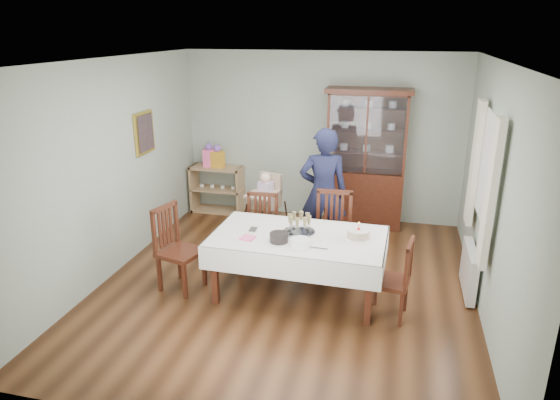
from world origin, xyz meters
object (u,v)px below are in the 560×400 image
(chair_far_left, at_px, (260,246))
(chair_far_right, at_px, (331,250))
(chair_end_right, at_px, (390,294))
(sideboard, at_px, (217,189))
(woman, at_px, (323,193))
(gift_bag_orange, at_px, (217,157))
(china_cabinet, at_px, (366,157))
(gift_bag_pink, at_px, (209,156))
(high_chair, at_px, (266,216))
(dining_table, at_px, (298,265))
(birthday_cake, at_px, (358,234))
(champagne_tray, at_px, (299,227))
(chair_end_left, at_px, (180,265))

(chair_far_left, height_order, chair_far_right, chair_far_right)
(chair_far_left, xyz_separation_m, chair_end_right, (1.72, -0.86, -0.02))
(sideboard, distance_m, woman, 2.45)
(gift_bag_orange, bearing_deg, china_cabinet, -0.04)
(chair_end_right, distance_m, gift_bag_pink, 4.19)
(chair_far_right, xyz_separation_m, woman, (-0.21, 0.56, 0.58))
(china_cabinet, bearing_deg, chair_far_right, -98.06)
(sideboard, xyz_separation_m, chair_far_left, (1.29, -1.86, -0.11))
(chair_far_left, relative_size, woman, 0.54)
(woman, distance_m, high_chair, 0.99)
(dining_table, relative_size, high_chair, 1.87)
(china_cabinet, height_order, chair_end_right, china_cabinet)
(gift_bag_pink, bearing_deg, chair_far_right, -37.87)
(dining_table, height_order, gift_bag_orange, gift_bag_orange)
(sideboard, bearing_deg, high_chair, -43.82)
(gift_bag_pink, xyz_separation_m, gift_bag_orange, (0.15, 0.00, -0.01))
(gift_bag_pink, relative_size, gift_bag_orange, 1.04)
(chair_far_left, distance_m, birthday_cake, 1.53)
(woman, xyz_separation_m, high_chair, (-0.85, 0.16, -0.48))
(chair_far_right, xyz_separation_m, chair_end_right, (0.77, -0.87, -0.05))
(sideboard, relative_size, chair_far_left, 0.93)
(chair_far_left, distance_m, champagne_tray, 1.00)
(birthday_cake, distance_m, gift_bag_orange, 3.52)
(chair_end_right, xyz_separation_m, gift_bag_orange, (-2.98, 2.69, 0.70))
(chair_far_left, relative_size, gift_bag_pink, 2.40)
(chair_far_left, height_order, woman, woman)
(chair_end_right, distance_m, champagne_tray, 1.26)
(sideboard, height_order, gift_bag_pink, gift_bag_pink)
(dining_table, distance_m, woman, 1.31)
(sideboard, relative_size, high_chair, 0.83)
(chair_far_left, xyz_separation_m, chair_end_left, (-0.78, -0.81, 0.02))
(chair_end_right, bearing_deg, dining_table, -93.64)
(chair_end_right, bearing_deg, birthday_cake, -118.81)
(china_cabinet, distance_m, sideboard, 2.60)
(sideboard, xyz_separation_m, birthday_cake, (2.61, -2.41, 0.41))
(chair_far_left, bearing_deg, china_cabinet, 53.95)
(gift_bag_pink, bearing_deg, chair_end_left, -76.72)
(chair_far_left, distance_m, chair_far_right, 0.95)
(china_cabinet, xyz_separation_m, chair_far_left, (-1.21, -1.84, -0.83))
(sideboard, xyz_separation_m, high_chair, (1.18, -1.13, 0.02))
(dining_table, xyz_separation_m, chair_end_right, (1.08, -0.23, -0.11))
(woman, distance_m, gift_bag_pink, 2.49)
(gift_bag_pink, bearing_deg, birthday_cake, -41.28)
(sideboard, bearing_deg, gift_bag_orange, -28.42)
(china_cabinet, distance_m, chair_far_left, 2.35)
(woman, distance_m, birthday_cake, 1.27)
(woman, bearing_deg, china_cabinet, -124.76)
(high_chair, height_order, champagne_tray, high_chair)
(chair_end_right, xyz_separation_m, woman, (-0.98, 1.43, 0.63))
(birthday_cake, bearing_deg, woman, 117.30)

